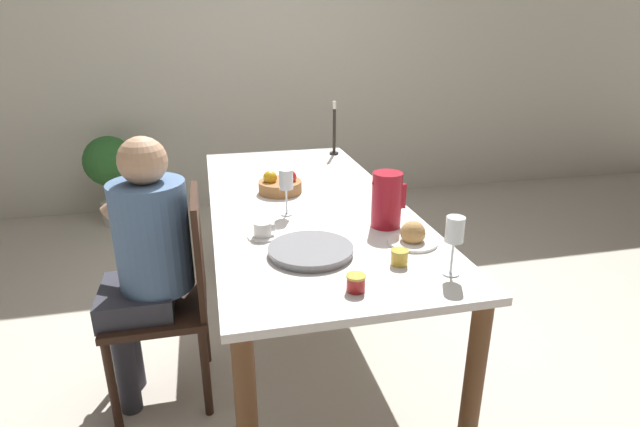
% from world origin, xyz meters
% --- Properties ---
extents(ground_plane, '(20.00, 20.00, 0.00)m').
position_xyz_m(ground_plane, '(0.00, 0.00, 0.00)').
color(ground_plane, beige).
extents(wall_back, '(10.00, 0.06, 2.60)m').
position_xyz_m(wall_back, '(0.00, 2.30, 1.30)').
color(wall_back, beige).
rests_on(wall_back, ground_plane).
extents(dining_table, '(0.91, 2.12, 0.77)m').
position_xyz_m(dining_table, '(0.00, 0.00, 0.68)').
color(dining_table, silver).
rests_on(dining_table, ground_plane).
extents(chair_person_side, '(0.42, 0.42, 0.94)m').
position_xyz_m(chair_person_side, '(-0.64, -0.30, 0.50)').
color(chair_person_side, '#331E14').
rests_on(chair_person_side, ground_plane).
extents(person_seated, '(0.39, 0.41, 1.19)m').
position_xyz_m(person_seated, '(-0.73, -0.30, 0.70)').
color(person_seated, '#33333D').
rests_on(person_seated, ground_plane).
extents(red_pitcher, '(0.15, 0.13, 0.24)m').
position_xyz_m(red_pitcher, '(0.27, -0.40, 0.89)').
color(red_pitcher, '#A31423').
rests_on(red_pitcher, dining_table).
extents(wine_glass_water, '(0.06, 0.06, 0.21)m').
position_xyz_m(wine_glass_water, '(-0.12, -0.17, 0.93)').
color(wine_glass_water, white).
rests_on(wine_glass_water, dining_table).
extents(wine_glass_juice, '(0.06, 0.06, 0.21)m').
position_xyz_m(wine_glass_juice, '(0.34, -0.87, 0.93)').
color(wine_glass_juice, white).
rests_on(wine_glass_juice, dining_table).
extents(teacup_near_person, '(0.13, 0.13, 0.06)m').
position_xyz_m(teacup_near_person, '(-0.26, -0.40, 0.80)').
color(teacup_near_person, white).
rests_on(teacup_near_person, dining_table).
extents(serving_tray, '(0.32, 0.32, 0.03)m').
position_xyz_m(serving_tray, '(-0.10, -0.60, 0.79)').
color(serving_tray, gray).
rests_on(serving_tray, dining_table).
extents(bread_plate, '(0.20, 0.20, 0.10)m').
position_xyz_m(bread_plate, '(0.31, -0.59, 0.80)').
color(bread_plate, white).
rests_on(bread_plate, dining_table).
extents(jam_jar_amber, '(0.06, 0.06, 0.06)m').
position_xyz_m(jam_jar_amber, '(0.19, -0.76, 0.80)').
color(jam_jar_amber, gold).
rests_on(jam_jar_amber, dining_table).
extents(jam_jar_red, '(0.06, 0.06, 0.06)m').
position_xyz_m(jam_jar_red, '(-0.02, -0.90, 0.80)').
color(jam_jar_red, '#A81E1E').
rests_on(jam_jar_red, dining_table).
extents(fruit_bowl, '(0.22, 0.22, 0.12)m').
position_xyz_m(fruit_bowl, '(-0.10, 0.15, 0.81)').
color(fruit_bowl, '#9E6B3D').
rests_on(fruit_bowl, dining_table).
extents(candlestick_tall, '(0.06, 0.06, 0.35)m').
position_xyz_m(candlestick_tall, '(0.37, 0.87, 0.91)').
color(candlestick_tall, black).
rests_on(candlestick_tall, dining_table).
extents(potted_plant, '(0.41, 0.41, 0.75)m').
position_xyz_m(potted_plant, '(-1.23, 1.95, 0.48)').
color(potted_plant, beige).
rests_on(potted_plant, ground_plane).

